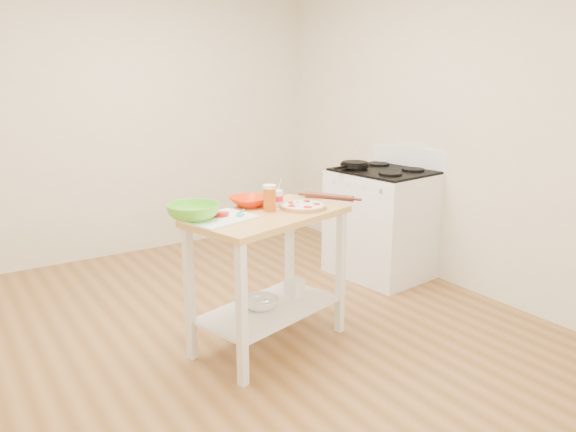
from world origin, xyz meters
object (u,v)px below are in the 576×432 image
Objects in this scene: gas_stove at (382,222)px; skillet at (354,165)px; yogurt_tub at (277,198)px; shelf_glass_bowl at (261,303)px; cutting_board at (219,218)px; shelf_bin at (295,287)px; green_bowl at (193,212)px; rolling_pin at (329,197)px; pizza at (303,206)px; knife at (199,216)px; orange_bowl at (250,201)px; prep_island at (269,252)px; beer_pint at (270,198)px; spatula at (240,213)px.

gas_stove is 0.56m from skillet.
shelf_glass_bowl is at bearing -150.08° from yogurt_tub.
shelf_bin is (0.60, 0.08, -0.59)m from cutting_board.
shelf_glass_bowl is at bearing -10.66° from green_bowl.
shelf_bin is (-0.27, 0.02, -0.61)m from rolling_pin.
knife is (-0.67, 0.13, 0.00)m from pizza.
yogurt_tub is at bearing -167.99° from gas_stove.
green_bowl reaches higher than shelf_bin.
orange_bowl is at bearing 15.73° from green_bowl.
cutting_board is at bearing -29.35° from green_bowl.
pizza is (0.25, -0.02, 0.28)m from prep_island.
skillet is 1.25× the size of green_bowl.
knife is 1.07× the size of orange_bowl.
gas_stove is 2.06m from knife.
prep_island is 0.35m from beer_pint.
green_bowl is at bearing 173.29° from beer_pint.
gas_stove is 2.39× the size of cutting_board.
beer_pint is (-1.31, -0.74, 0.01)m from skillet.
spatula is (-1.71, -0.57, 0.44)m from gas_stove.
prep_island is at bearing -11.96° from green_bowl.
yogurt_tub is at bearing 40.28° from beer_pint.
rolling_pin is 1.51× the size of shelf_glass_bowl.
shelf_glass_bowl is at bearing -15.99° from cutting_board.
shelf_bin is (0.02, 0.12, -0.60)m from pizza.
pizza reaches higher than spatula.
prep_island is 0.62m from rolling_pin.
knife is (-0.24, 0.08, 0.00)m from spatula.
pizza is 0.68m from knife.
orange_bowl reaches higher than cutting_board.
shelf_bin is (-1.07, -0.67, -0.66)m from skillet.
orange_bowl reaches higher than pizza.
gas_stove is at bearing 21.44° from shelf_bin.
cutting_board is at bearing -176.26° from rolling_pin.
yogurt_tub is 0.80× the size of shelf_glass_bowl.
yogurt_tub is (0.15, -0.09, 0.02)m from orange_bowl.
green_bowl reaches higher than prep_island.
spatula reaches higher than shelf_bin.
cutting_board is (-0.33, 0.02, 0.27)m from prep_island.
yogurt_tub is (-1.38, -0.46, 0.48)m from gas_stove.
yogurt_tub reaches higher than orange_bowl.
prep_island is at bearing 175.40° from pizza.
beer_pint is at bearing -163.36° from skillet.
beer_pint is (-1.49, -0.56, 0.51)m from gas_stove.
spatula is at bearing -175.99° from rolling_pin.
rolling_pin is (0.96, -0.03, 0.00)m from knife.
knife is 0.05m from green_bowl.
orange_bowl is 0.69m from shelf_bin.
pizza is at bearing -4.60° from prep_island.
shelf_glass_bowl is at bearing -174.06° from rolling_pin.
beer_pint reaches higher than prep_island.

